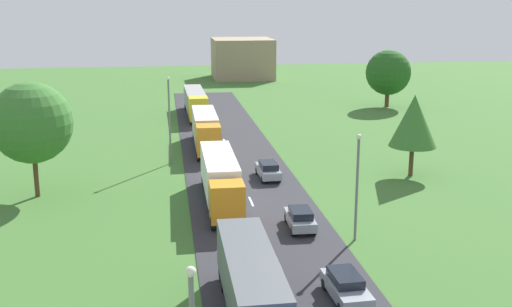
% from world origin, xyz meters
% --- Properties ---
extents(road, '(10.00, 140.00, 0.06)m').
position_xyz_m(road, '(0.00, 24.50, 0.03)').
color(road, '#2B2B30').
rests_on(road, ground).
extents(lane_marking_centre, '(0.16, 124.45, 0.01)m').
position_xyz_m(lane_marking_centre, '(0.00, 22.07, 0.07)').
color(lane_marking_centre, white).
rests_on(lane_marking_centre, road).
extents(truck_lead, '(2.52, 13.45, 3.49)m').
position_xyz_m(truck_lead, '(-2.63, 14.49, 2.08)').
color(truck_lead, blue).
rests_on(truck_lead, road).
extents(truck_second, '(2.56, 12.82, 3.66)m').
position_xyz_m(truck_second, '(-2.44, 34.48, 2.15)').
color(truck_second, orange).
rests_on(truck_second, road).
extents(truck_third, '(2.60, 12.66, 3.70)m').
position_xyz_m(truck_third, '(-2.33, 53.56, 2.19)').
color(truck_third, orange).
rests_on(truck_third, road).
extents(truck_fourth, '(2.69, 14.59, 3.52)m').
position_xyz_m(truck_fourth, '(-2.43, 72.92, 2.08)').
color(truck_fourth, yellow).
rests_on(truck_fourth, road).
extents(car_second, '(1.90, 4.31, 1.50)m').
position_xyz_m(car_second, '(2.75, 16.88, 0.85)').
color(car_second, '#8C939E').
rests_on(car_second, road).
extents(car_third, '(1.85, 3.99, 1.49)m').
position_xyz_m(car_third, '(2.61, 27.80, 0.84)').
color(car_third, '#8C939E').
rests_on(car_third, road).
extents(car_fourth, '(1.82, 4.26, 1.55)m').
position_xyz_m(car_fourth, '(2.46, 40.69, 0.87)').
color(car_fourth, '#8C939E').
rests_on(car_fourth, road).
extents(lamppost_second, '(0.36, 0.36, 7.38)m').
position_xyz_m(lamppost_second, '(5.88, 25.29, 4.16)').
color(lamppost_second, slate).
rests_on(lamppost_second, ground).
extents(lamppost_third, '(0.36, 0.36, 8.64)m').
position_xyz_m(lamppost_third, '(-6.23, 47.50, 4.80)').
color(lamppost_third, slate).
rests_on(lamppost_third, ground).
extents(tree_oak, '(6.74, 6.74, 8.55)m').
position_xyz_m(tree_oak, '(26.71, 76.53, 5.17)').
color(tree_oak, '#513823').
rests_on(tree_oak, ground).
extents(tree_birch, '(6.62, 6.62, 9.55)m').
position_xyz_m(tree_birch, '(-17.33, 38.41, 6.23)').
color(tree_birch, '#513823').
rests_on(tree_birch, ground).
extents(tree_maple, '(4.33, 4.33, 7.57)m').
position_xyz_m(tree_maple, '(15.70, 39.83, 5.17)').
color(tree_maple, '#513823').
rests_on(tree_maple, ground).
extents(distant_building, '(11.94, 12.36, 8.03)m').
position_xyz_m(distant_building, '(9.37, 114.35, 4.02)').
color(distant_building, '#9E846B').
rests_on(distant_building, ground).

